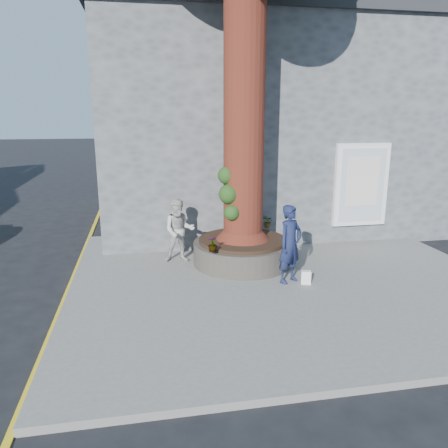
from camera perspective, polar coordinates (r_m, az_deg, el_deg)
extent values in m
plane|color=black|center=(8.45, 0.15, -10.61)|extent=(120.00, 120.00, 0.00)
cube|color=slate|center=(9.68, 7.84, -7.05)|extent=(9.00, 8.00, 0.12)
cube|color=yellow|center=(9.38, -19.94, -8.90)|extent=(0.10, 30.00, 0.01)
cube|color=#4F5154|center=(15.26, 4.39, 12.13)|extent=(10.00, 8.00, 6.00)
cube|color=black|center=(15.47, 4.63, 23.86)|extent=(10.30, 8.30, 0.30)
cube|color=white|center=(12.26, 17.46, 4.90)|extent=(1.50, 0.12, 2.20)
cube|color=silver|center=(12.21, 17.59, 4.85)|extent=(1.25, 0.04, 1.95)
cube|color=silver|center=(12.18, 17.67, 5.30)|extent=(0.90, 0.02, 1.30)
cylinder|color=black|center=(10.30, 2.44, -3.72)|extent=(2.30, 2.30, 0.52)
cylinder|color=black|center=(10.21, 2.46, -2.12)|extent=(2.04, 2.04, 0.08)
cylinder|color=#4D1E13|center=(9.84, 2.70, 19.58)|extent=(0.90, 0.90, 7.50)
cone|color=#4D1E13|center=(10.10, 2.48, 0.01)|extent=(1.24, 1.24, 0.70)
sphere|color=#183712|center=(9.67, 0.60, 3.92)|extent=(0.44, 0.44, 0.44)
sphere|color=#183712|center=(9.67, 1.06, 1.50)|extent=(0.36, 0.36, 0.36)
sphere|color=#183712|center=(9.72, 0.35, 6.37)|extent=(0.40, 0.40, 0.40)
imported|color=#161D3E|center=(9.10, 8.64, -2.62)|extent=(0.71, 0.64, 1.64)
imported|color=#BAB7B2|center=(10.33, -5.87, -0.85)|extent=(0.77, 0.62, 1.51)
cube|color=white|center=(9.25, 10.65, -6.86)|extent=(0.22, 0.17, 0.28)
imported|color=gray|center=(9.59, 8.58, -1.90)|extent=(0.22, 0.17, 0.39)
imported|color=gray|center=(10.08, 2.08, -0.89)|extent=(0.28, 0.29, 0.41)
imported|color=gray|center=(9.19, -1.50, -2.61)|extent=(0.19, 0.19, 0.34)
imported|color=gray|center=(11.16, 5.73, 0.33)|extent=(0.31, 0.34, 0.33)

